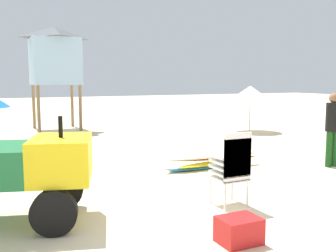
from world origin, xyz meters
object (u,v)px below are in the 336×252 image
Objects in this scene: lifeguard_near_left at (333,125)px; beach_umbrella_far at (250,94)px; lifeguard_tower at (55,56)px; stacked_plastic_chairs at (233,164)px; surfboard_pile at (211,161)px; cooler_box at (239,230)px; utility_cart at (2,168)px.

beach_umbrella_far reaches higher than lifeguard_near_left.
stacked_plastic_chairs is at bearing -85.40° from lifeguard_tower.
lifeguard_near_left is (2.59, -1.08, 0.81)m from surfboard_pile.
utility_cart is at bearing 142.87° from cooler_box.
lifeguard_tower is 2.29× the size of beach_umbrella_far.
utility_cart is 2.32× the size of stacked_plastic_chairs.
stacked_plastic_chairs is 2.76m from surfboard_pile.
lifeguard_near_left is (7.00, 0.60, 0.19)m from utility_cart.
utility_cart is 1.11× the size of surfboard_pile.
lifeguard_near_left is 6.16m from beach_umbrella_far.
lifeguard_near_left is 0.42× the size of lifeguard_tower.
cooler_box is at bearing -121.36° from stacked_plastic_chairs.
beach_umbrella_far is 10.65m from cooler_box.
utility_cart is 4.76m from surfboard_pile.
surfboard_pile is at bearing 157.34° from lifeguard_near_left.
utility_cart is 3.30m from cooler_box.
lifeguard_tower is (-2.00, 8.46, 2.77)m from surfboard_pile.
lifeguard_near_left reaches higher than stacked_plastic_chairs.
lifeguard_tower is 12.41m from cooler_box.
stacked_plastic_chairs is 1.47m from cooler_box.
lifeguard_near_left is (3.71, 1.39, 0.28)m from stacked_plastic_chairs.
stacked_plastic_chairs reaches higher than cooler_box.
stacked_plastic_chairs is 0.71× the size of lifeguard_near_left.
stacked_plastic_chairs is 3.97m from lifeguard_near_left.
lifeguard_tower reaches higher than cooler_box.
stacked_plastic_chairs is 0.68× the size of beach_umbrella_far.
cooler_box is (-1.83, -3.63, -0.00)m from surfboard_pile.
utility_cart reaches higher than surfboard_pile.
lifeguard_tower is (2.41, 10.14, 2.15)m from utility_cart.
lifeguard_near_left is 3.37× the size of cooler_box.
beach_umbrella_far is at bearing -29.42° from lifeguard_tower.
lifeguard_near_left reaches higher than utility_cart.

